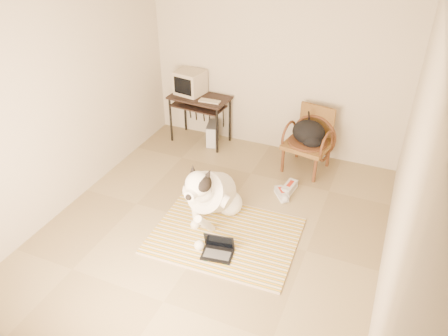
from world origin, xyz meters
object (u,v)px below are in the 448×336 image
Objects in this scene: dog at (212,194)px; rattan_chair at (309,140)px; crt_monitor at (190,82)px; backpack at (309,134)px; laptop at (218,249)px; computer_desk at (199,104)px; pc_tower at (213,134)px.

rattan_chair is at bearing 64.57° from dog.
crt_monitor is 2.10m from backpack.
crt_monitor reaches higher than rattan_chair.
rattan_chair reaches higher than laptop.
computer_desk is at bearing 176.45° from rattan_chair.
dog is 3.44× the size of laptop.
pc_tower is 1.66m from rattan_chair.
crt_monitor is at bearing 122.95° from dog.
backpack is (0.81, 1.66, 0.22)m from dog.
rattan_chair is (0.48, 2.28, 0.39)m from laptop.
rattan_chair is 1.96× the size of backpack.
dog is at bearing -60.28° from computer_desk.
dog is 0.73m from laptop.
backpack is at bearing -92.27° from rattan_chair.
rattan_chair reaches higher than backpack.
pc_tower is (0.42, -0.08, -0.80)m from crt_monitor.
dog is at bearing -116.02° from backpack.
laptop is at bearing -60.12° from computer_desk.
crt_monitor reaches higher than dog.
backpack is (2.05, -0.25, -0.39)m from crt_monitor.
crt_monitor reaches higher than laptop.
pc_tower is at bearing 114.02° from dog.
crt_monitor reaches higher than pc_tower.
laptop is 2.66m from pc_tower.
crt_monitor is 0.91m from pc_tower.
computer_desk is at bearing -179.30° from pc_tower.
rattan_chair is at bearing -3.55° from computer_desk.
dog is 3.23× the size of pc_tower.
backpack is at bearing -5.04° from computer_desk.
dog reaches higher than rattan_chair.
rattan_chair is at bearing 78.21° from laptop.
computer_desk is 0.37m from crt_monitor.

